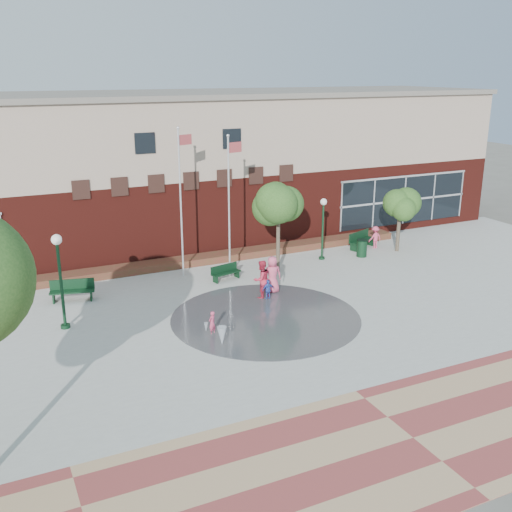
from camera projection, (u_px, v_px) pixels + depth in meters
name	position (u px, v px, depth m)	size (l,w,h in m)	color
ground	(299.00, 345.00, 23.93)	(120.00, 120.00, 0.00)	#666056
plaza_concrete	(256.00, 310.00, 27.37)	(46.00, 18.00, 0.01)	#A8A8A0
paver_band	(413.00, 438.00, 17.89)	(46.00, 6.00, 0.01)	#933B38
splash_pad	(266.00, 318.00, 26.51)	(8.40, 8.40, 0.01)	#383A3D
library_building	(164.00, 167.00, 37.61)	(44.40, 10.40, 9.20)	#511611
flower_bed	(199.00, 263.00, 33.93)	(26.00, 1.20, 0.40)	maroon
flagpole_left	(181.00, 195.00, 30.60)	(0.87, 0.37, 7.84)	white
flagpole_right	(230.00, 199.00, 30.58)	(0.90, 0.30, 7.47)	white
lamp_left	(60.00, 271.00, 24.70)	(0.44, 0.44, 4.15)	#10331B
lamp_right	(323.00, 222.00, 33.98)	(0.38, 0.38, 3.59)	#10331B
bench_left	(73.00, 295.00, 28.33)	(2.13, 1.04, 1.03)	#10331B
bench_mid	(226.00, 275.00, 31.16)	(1.70, 0.81, 0.82)	#10331B
bench_right	(361.00, 243.00, 36.67)	(2.13, 1.30, 1.04)	#10331B
trash_can	(362.00, 248.00, 34.98)	(0.63, 0.63, 1.04)	#10331B
tree_mid	(278.00, 207.00, 31.54)	(2.92, 2.92, 4.92)	#42372B
tree_small_right	(400.00, 202.00, 35.30)	(2.42, 2.42, 4.14)	#42372B
water_jet_a	(222.00, 346.00, 23.83)	(0.40, 0.40, 0.79)	white
water_jet_b	(206.00, 332.00, 25.06)	(0.18, 0.18, 0.40)	white
child_splash	(212.00, 323.00, 24.75)	(0.37, 0.24, 1.02)	#CD4167
adult_red	(261.00, 279.00, 28.58)	(0.91, 0.71, 1.88)	#C72842
adult_pink	(272.00, 275.00, 29.27)	(0.90, 0.59, 1.85)	#DE5275
child_blue	(268.00, 290.00, 28.49)	(0.58, 0.24, 1.00)	blue
person_bench	(375.00, 237.00, 36.60)	(0.90, 0.51, 1.39)	#D9476C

